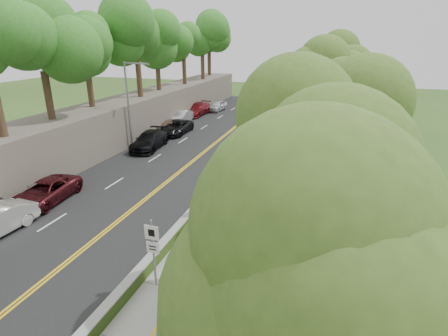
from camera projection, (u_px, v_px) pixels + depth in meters
ground at (166, 244)px, 17.83m from camera, size 140.00×140.00×0.00m
road at (187, 150)px, 32.76m from camera, size 11.20×66.00×0.04m
sidewalk at (271, 159)px, 30.45m from camera, size 4.20×66.00×0.05m
jersey_barrier at (246, 153)px, 31.02m from camera, size 0.42×66.00×0.60m
rock_embankment at (111, 124)px, 34.42m from camera, size 5.00×66.00×4.00m
chainlink_fence at (296, 150)px, 29.50m from camera, size 0.04×66.00×2.00m
trees_embankment at (105, 31)px, 31.32m from camera, size 6.40×66.00×13.00m
trees_fenceside at (333, 79)px, 26.73m from camera, size 7.00×66.00×14.00m
streetlight at (130, 100)px, 31.73m from camera, size 2.52×0.22×8.00m
signpost at (153, 246)px, 14.15m from camera, size 0.62×0.09×3.10m
construction_barrel at (291, 129)px, 38.30m from camera, size 0.57×0.57×0.94m
concrete_block at (259, 221)px, 19.14m from camera, size 1.32×1.07×0.80m
car_2 at (46, 192)px, 22.15m from camera, size 2.80×5.25×1.40m
car_3 at (150, 140)px, 33.00m from camera, size 2.80×5.72×1.60m
car_4 at (170, 125)px, 39.39m from camera, size 1.78×3.98×1.33m
car_5 at (181, 117)px, 42.86m from camera, size 1.82×4.75×1.54m
car_6 at (176, 127)px, 38.26m from camera, size 2.51×5.24×1.44m
car_7 at (197, 109)px, 47.45m from camera, size 2.50×5.75×1.65m
car_8 at (217, 106)px, 50.51m from camera, size 2.10×4.34×1.43m
painter_0 at (199, 223)px, 17.97m from camera, size 0.89×1.05×1.81m
painter_1 at (200, 222)px, 18.19m from camera, size 0.50×0.66×1.65m
painter_2 at (197, 210)px, 19.43m from camera, size 0.83×0.98×1.76m
painter_3 at (232, 173)px, 24.98m from camera, size 0.77×1.14×1.64m
person_far at (303, 124)px, 38.61m from camera, size 1.18×0.81×1.85m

